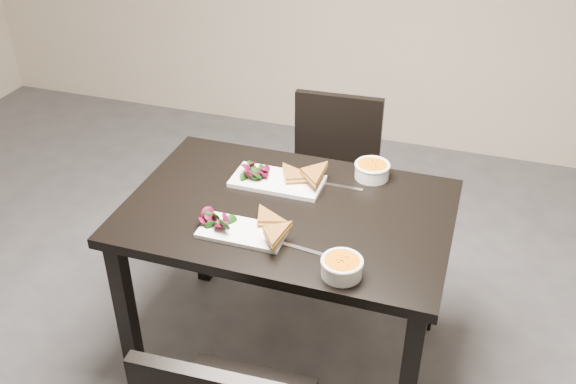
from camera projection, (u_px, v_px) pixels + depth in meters
The scene contains 12 objects.
table at pixel (288, 229), 2.42m from camera, with size 1.20×0.80×0.75m.
chair_far at pixel (332, 174), 3.08m from camera, with size 0.44×0.44×0.85m.
plate_near at pixel (243, 232), 2.23m from camera, with size 0.30×0.15×0.02m, color white.
sandwich_near at pixel (261, 225), 2.21m from camera, with size 0.15×0.11×0.05m, color #AD6824, non-canonical shape.
salad_near at pixel (216, 220), 2.24m from camera, with size 0.09×0.09×0.04m, color black, non-canonical shape.
soup_bowl_near at pixel (342, 266), 2.03m from camera, with size 0.14×0.14×0.06m.
cutlery_near at pixel (303, 249), 2.16m from camera, with size 0.18×0.02×0.00m, color silver.
plate_far at pixel (277, 181), 2.51m from camera, with size 0.36×0.18×0.02m, color white.
sandwich_far at pixel (292, 178), 2.46m from camera, with size 0.18×0.13×0.06m, color #AD6824, non-canonical shape.
salad_far at pixel (253, 170), 2.52m from camera, with size 0.11×0.10×0.05m, color black, non-canonical shape.
soup_bowl_far at pixel (372, 169), 2.53m from camera, with size 0.14×0.14×0.06m.
cutlery_far at pixel (340, 186), 2.49m from camera, with size 0.18×0.02×0.00m, color silver.
Camera 1 is at (1.04, -1.41, 2.09)m, focal length 39.97 mm.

